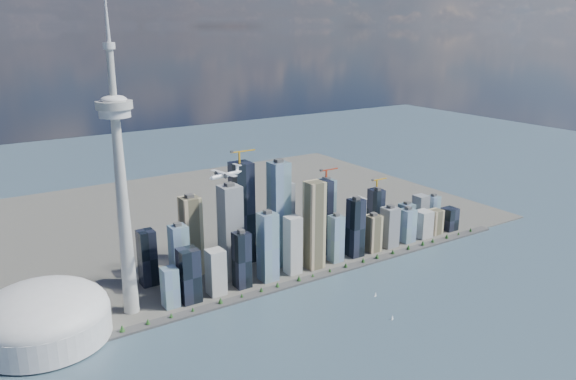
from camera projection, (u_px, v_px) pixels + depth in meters
ground at (387, 343)px, 867.57m from camera, size 4000.00×4000.00×0.00m
seawall at (297, 282)px, 1068.07m from camera, size 1100.00×22.00×4.00m
land at (198, 218)px, 1430.11m from camera, size 1400.00×900.00×3.00m
shoreline_trees at (297, 279)px, 1066.17m from camera, size 960.53×7.20×8.80m
skyscraper_cluster at (298, 228)px, 1149.33m from camera, size 736.00×142.00×235.83m
needle_tower at (121, 180)px, 893.56m from camera, size 56.00×56.00×550.50m
dome_stadium at (43, 316)px, 867.19m from camera, size 200.00×200.00×86.00m
airplane at (225, 174)px, 870.30m from camera, size 64.67×57.54×15.86m
sailboat_west at (392, 318)px, 935.72m from camera, size 6.55×4.00×9.35m
sailboat_east at (376, 295)px, 1016.97m from camera, size 6.56×3.78×9.28m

